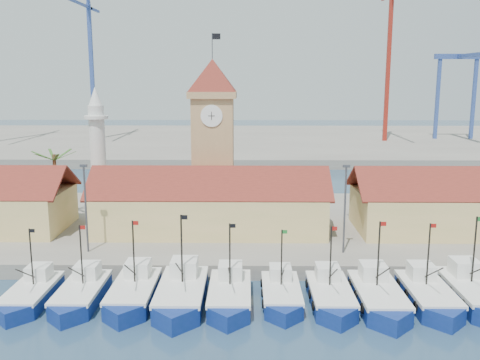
{
  "coord_description": "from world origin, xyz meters",
  "views": [
    {
      "loc": [
        4.15,
        -39.98,
        19.05
      ],
      "look_at": [
        3.44,
        18.0,
        7.82
      ],
      "focal_mm": 40.0,
      "sensor_mm": 36.0,
      "label": 1
    }
  ],
  "objects_px": {
    "boat_0": "(30,296)",
    "boat_5": "(282,296)",
    "clock_tower": "(213,135)",
    "minaret": "(98,150)"
  },
  "relations": [
    {
      "from": "boat_5",
      "to": "minaret",
      "type": "xyz_separation_m",
      "value": [
        -22.17,
        25.18,
        9.04
      ]
    },
    {
      "from": "boat_0",
      "to": "clock_tower",
      "type": "xyz_separation_m",
      "value": [
        14.25,
        23.44,
        11.26
      ]
    },
    {
      "from": "clock_tower",
      "to": "minaret",
      "type": "distance_m",
      "value": 15.3
    },
    {
      "from": "clock_tower",
      "to": "minaret",
      "type": "xyz_separation_m",
      "value": [
        -15.0,
        2.0,
        -2.23
      ]
    },
    {
      "from": "boat_5",
      "to": "minaret",
      "type": "distance_m",
      "value": 34.75
    },
    {
      "from": "boat_5",
      "to": "clock_tower",
      "type": "height_order",
      "value": "clock_tower"
    },
    {
      "from": "boat_5",
      "to": "minaret",
      "type": "relative_size",
      "value": 0.54
    },
    {
      "from": "boat_0",
      "to": "boat_5",
      "type": "relative_size",
      "value": 1.02
    },
    {
      "from": "boat_5",
      "to": "clock_tower",
      "type": "bearing_deg",
      "value": 107.2
    },
    {
      "from": "clock_tower",
      "to": "boat_0",
      "type": "bearing_deg",
      "value": -121.3
    }
  ]
}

